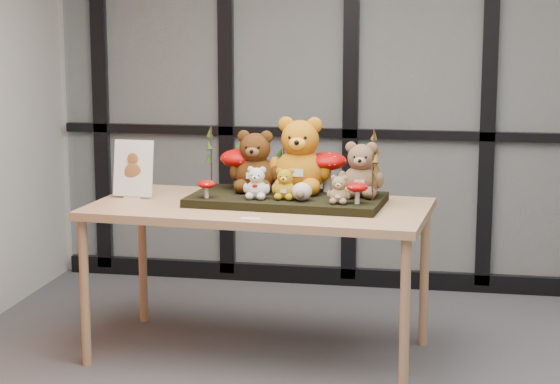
% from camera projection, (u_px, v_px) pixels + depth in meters
% --- Properties ---
extents(room_shell, '(5.00, 5.00, 5.00)m').
position_uv_depth(room_shell, '(390.00, 57.00, 4.19)').
color(room_shell, '#B7B4AD').
rests_on(room_shell, floor).
extents(glass_partition, '(4.90, 0.06, 2.78)m').
position_uv_depth(glass_partition, '(419.00, 79.00, 6.62)').
color(glass_partition, '#2D383F').
rests_on(glass_partition, floor).
extents(display_table, '(1.85, 1.02, 0.84)m').
position_uv_depth(display_table, '(259.00, 217.00, 5.43)').
color(display_table, tan).
rests_on(display_table, floor).
extents(diorama_tray, '(1.06, 0.59, 0.04)m').
position_uv_depth(diorama_tray, '(287.00, 200.00, 5.44)').
color(diorama_tray, black).
rests_on(diorama_tray, display_table).
extents(bear_pooh_yellow, '(0.37, 0.34, 0.45)m').
position_uv_depth(bear_pooh_yellow, '(300.00, 151.00, 5.51)').
color(bear_pooh_yellow, '#BF6F10').
rests_on(bear_pooh_yellow, diorama_tray).
extents(bear_brown_medium, '(0.30, 0.28, 0.37)m').
position_uv_depth(bear_brown_medium, '(255.00, 158.00, 5.54)').
color(bear_brown_medium, '#42230B').
rests_on(bear_brown_medium, diorama_tray).
extents(bear_tan_back, '(0.26, 0.24, 0.32)m').
position_uv_depth(bear_tan_back, '(361.00, 166.00, 5.39)').
color(bear_tan_back, brown).
rests_on(bear_tan_back, diorama_tray).
extents(bear_small_yellow, '(0.15, 0.14, 0.18)m').
position_uv_depth(bear_small_yellow, '(285.00, 182.00, 5.32)').
color(bear_small_yellow, '#AE8311').
rests_on(bear_small_yellow, diorama_tray).
extents(bear_white_bow, '(0.15, 0.14, 0.19)m').
position_uv_depth(bear_white_bow, '(257.00, 181.00, 5.34)').
color(bear_white_bow, silver).
rests_on(bear_white_bow, diorama_tray).
extents(bear_beige_small, '(0.13, 0.12, 0.16)m').
position_uv_depth(bear_beige_small, '(339.00, 188.00, 5.21)').
color(bear_beige_small, '#927451').
rests_on(bear_beige_small, diorama_tray).
extents(plush_cream_hedgehog, '(0.09, 0.08, 0.11)m').
position_uv_depth(plush_cream_hedgehog, '(302.00, 191.00, 5.29)').
color(plush_cream_hedgehog, beige).
rests_on(plush_cream_hedgehog, diorama_tray).
extents(mushroom_back_left, '(0.22, 0.22, 0.25)m').
position_uv_depth(mushroom_back_left, '(240.00, 167.00, 5.61)').
color(mushroom_back_left, '#970604').
rests_on(mushroom_back_left, diorama_tray).
extents(mushroom_back_right, '(0.22, 0.22, 0.24)m').
position_uv_depth(mushroom_back_right, '(327.00, 170.00, 5.54)').
color(mushroom_back_right, '#970604').
rests_on(mushroom_back_right, diorama_tray).
extents(mushroom_front_left, '(0.10, 0.10, 0.11)m').
position_uv_depth(mushroom_front_left, '(207.00, 188.00, 5.36)').
color(mushroom_front_left, '#970604').
rests_on(mushroom_front_left, diorama_tray).
extents(mushroom_front_right, '(0.11, 0.11, 0.12)m').
position_uv_depth(mushroom_front_right, '(357.00, 192.00, 5.20)').
color(mushroom_front_right, '#970604').
rests_on(mushroom_front_right, diorama_tray).
extents(sprig_green_far_left, '(0.05, 0.05, 0.34)m').
position_uv_depth(sprig_green_far_left, '(211.00, 157.00, 5.65)').
color(sprig_green_far_left, black).
rests_on(sprig_green_far_left, diorama_tray).
extents(sprig_green_mid_left, '(0.05, 0.05, 0.27)m').
position_uv_depth(sprig_green_mid_left, '(241.00, 163.00, 5.67)').
color(sprig_green_mid_left, black).
rests_on(sprig_green_mid_left, diorama_tray).
extents(sprig_dry_far_right, '(0.05, 0.05, 0.36)m').
position_uv_depth(sprig_dry_far_right, '(374.00, 163.00, 5.40)').
color(sprig_dry_far_right, brown).
rests_on(sprig_dry_far_right, diorama_tray).
extents(sprig_dry_mid_right, '(0.05, 0.05, 0.25)m').
position_uv_depth(sprig_dry_mid_right, '(373.00, 177.00, 5.28)').
color(sprig_dry_mid_right, brown).
rests_on(sprig_dry_mid_right, diorama_tray).
extents(sprig_green_centre, '(0.05, 0.05, 0.23)m').
position_uv_depth(sprig_green_centre, '(284.00, 168.00, 5.63)').
color(sprig_green_centre, black).
rests_on(sprig_green_centre, diorama_tray).
extents(sign_holder, '(0.23, 0.07, 0.32)m').
position_uv_depth(sign_holder, '(133.00, 171.00, 5.59)').
color(sign_holder, silver).
rests_on(sign_holder, display_table).
extents(label_card, '(0.10, 0.03, 0.00)m').
position_uv_depth(label_card, '(251.00, 218.00, 5.06)').
color(label_card, white).
rests_on(label_card, display_table).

